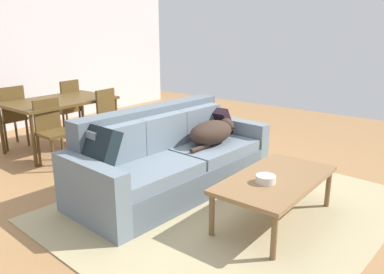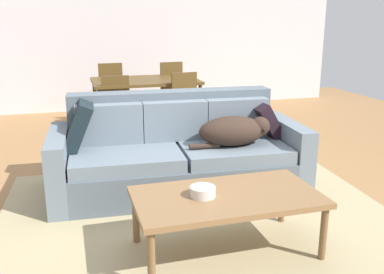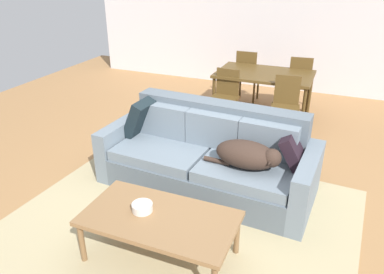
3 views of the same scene
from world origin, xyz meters
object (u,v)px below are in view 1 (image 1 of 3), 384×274
(dog_on_left_cushion, at_px, (213,132))
(dining_chair_near_left, at_px, (53,129))
(bowl_on_coffee_table, at_px, (266,179))
(dining_chair_far_left, at_px, (11,114))
(dining_chair_near_right, at_px, (112,116))
(dining_table, at_px, (59,104))
(dining_chair_far_right, at_px, (67,106))
(coffee_table, at_px, (276,182))
(couch, at_px, (170,160))
(throw_pillow_by_left_arm, at_px, (97,151))
(throw_pillow_by_right_arm, at_px, (217,121))

(dog_on_left_cushion, bearing_deg, dining_chair_near_left, 117.46)
(bowl_on_coffee_table, distance_m, dining_chair_far_left, 4.16)
(bowl_on_coffee_table, height_order, dining_chair_near_right, dining_chair_near_right)
(dining_table, distance_m, dining_chair_far_right, 0.76)
(coffee_table, bearing_deg, dog_on_left_cushion, 65.91)
(bowl_on_coffee_table, height_order, dining_table, dining_table)
(couch, height_order, dog_on_left_cushion, couch)
(dining_table, xyz_separation_m, dining_chair_far_left, (-0.44, 0.62, -0.17))
(couch, xyz_separation_m, dining_table, (0.11, 2.27, 0.35))
(dining_table, height_order, dining_chair_near_right, dining_chair_near_right)
(dining_chair_near_right, bearing_deg, couch, -115.24)
(bowl_on_coffee_table, bearing_deg, throw_pillow_by_left_arm, 119.33)
(dog_on_left_cushion, relative_size, throw_pillow_by_left_arm, 1.74)
(couch, distance_m, dining_chair_far_right, 2.90)
(coffee_table, distance_m, dining_table, 3.57)
(dining_chair_near_left, bearing_deg, dining_chair_near_right, -2.73)
(coffee_table, height_order, dining_chair_far_left, dining_chair_far_left)
(dining_table, distance_m, dining_chair_near_left, 0.75)
(throw_pillow_by_right_arm, bearing_deg, dining_chair_far_left, 113.41)
(coffee_table, distance_m, dining_chair_far_left, 4.19)
(dining_table, height_order, dining_chair_far_right, dining_chair_far_right)
(couch, relative_size, dining_chair_far_left, 2.57)
(throw_pillow_by_left_arm, bearing_deg, dining_chair_far_left, 78.28)
(bowl_on_coffee_table, xyz_separation_m, dining_chair_far_right, (0.74, 4.10, 0.03))
(couch, height_order, dining_chair_near_left, couch)
(dining_chair_near_right, xyz_separation_m, dining_chair_far_right, (0.03, 1.18, 0.00))
(coffee_table, height_order, dining_chair_far_right, dining_chair_far_right)
(coffee_table, distance_m, dining_chair_near_right, 2.99)
(throw_pillow_by_left_arm, height_order, coffee_table, throw_pillow_by_left_arm)
(dining_chair_far_left, bearing_deg, coffee_table, 93.92)
(dining_chair_far_right, bearing_deg, dining_chair_near_right, 82.99)
(dog_on_left_cushion, height_order, throw_pillow_by_right_arm, throw_pillow_by_right_arm)
(throw_pillow_by_right_arm, height_order, dining_table, throw_pillow_by_right_arm)
(dining_chair_near_left, relative_size, dining_chair_near_right, 0.98)
(dining_table, bearing_deg, throw_pillow_by_left_arm, -115.13)
(dining_chair_far_left, distance_m, dining_chair_far_right, 0.93)
(dining_chair_far_left, bearing_deg, bowl_on_coffee_table, 91.61)
(couch, xyz_separation_m, coffee_table, (0.03, -1.28, 0.06))
(dog_on_left_cushion, bearing_deg, dining_table, 102.38)
(dining_chair_far_left, bearing_deg, throw_pillow_by_left_arm, 77.24)
(dog_on_left_cushion, xyz_separation_m, throw_pillow_by_left_arm, (-1.41, 0.33, 0.07))
(dining_chair_near_right, relative_size, dining_chair_far_left, 0.95)
(dog_on_left_cushion, height_order, throw_pillow_by_left_arm, throw_pillow_by_left_arm)
(dining_chair_near_right, bearing_deg, dining_chair_far_left, 119.56)
(bowl_on_coffee_table, bearing_deg, dining_chair_far_right, 79.79)
(dining_chair_near_left, xyz_separation_m, dining_chair_far_right, (0.97, 1.11, 0.01))
(dining_table, relative_size, dining_chair_far_right, 1.59)
(bowl_on_coffee_table, height_order, dining_chair_far_left, dining_chair_far_left)
(couch, height_order, dining_table, couch)
(throw_pillow_by_right_arm, bearing_deg, dining_table, 109.64)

